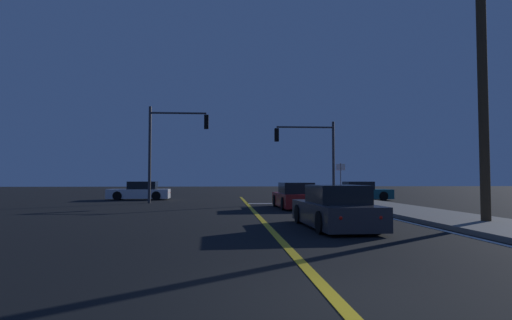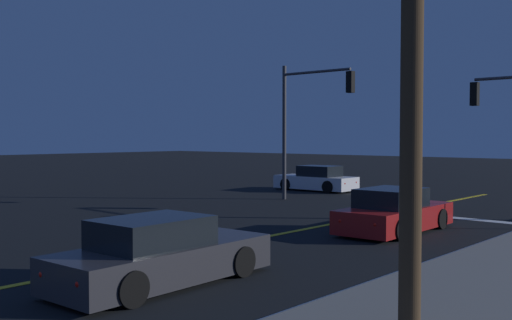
{
  "view_description": "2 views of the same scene",
  "coord_description": "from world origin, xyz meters",
  "px_view_note": "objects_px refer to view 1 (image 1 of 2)",
  "views": [
    {
      "loc": [
        -1.41,
        -5.05,
        1.53
      ],
      "look_at": [
        0.21,
        16.18,
        2.49
      ],
      "focal_mm": 29.44,
      "sensor_mm": 36.0,
      "label": 1
    },
    {
      "loc": [
        11.14,
        0.48,
        2.9
      ],
      "look_at": [
        1.45,
        11.38,
        2.32
      ],
      "focal_mm": 41.83,
      "sensor_mm": 36.0,
      "label": 2
    }
  ],
  "objects_px": {
    "traffic_signal_far_left": "(171,139)",
    "street_sign_corner": "(341,176)",
    "car_mid_block_white": "(140,192)",
    "utility_pole_right": "(482,73)",
    "car_far_approaching_teal": "(361,192)",
    "traffic_signal_near_right": "(311,148)",
    "car_distant_tail_red": "(295,197)",
    "car_side_waiting_charcoal": "(335,209)"
  },
  "relations": [
    {
      "from": "car_mid_block_white",
      "to": "traffic_signal_near_right",
      "type": "height_order",
      "value": "traffic_signal_near_right"
    },
    {
      "from": "traffic_signal_far_left",
      "to": "street_sign_corner",
      "type": "bearing_deg",
      "value": -7.51
    },
    {
      "from": "car_distant_tail_red",
      "to": "car_side_waiting_charcoal",
      "type": "height_order",
      "value": "same"
    },
    {
      "from": "traffic_signal_far_left",
      "to": "car_far_approaching_teal",
      "type": "bearing_deg",
      "value": 11.52
    },
    {
      "from": "car_distant_tail_red",
      "to": "traffic_signal_far_left",
      "type": "distance_m",
      "value": 9.44
    },
    {
      "from": "traffic_signal_far_left",
      "to": "utility_pole_right",
      "type": "height_order",
      "value": "utility_pole_right"
    },
    {
      "from": "traffic_signal_far_left",
      "to": "street_sign_corner",
      "type": "relative_size",
      "value": 2.44
    },
    {
      "from": "traffic_signal_near_right",
      "to": "utility_pole_right",
      "type": "distance_m",
      "value": 15.34
    },
    {
      "from": "car_far_approaching_teal",
      "to": "car_side_waiting_charcoal",
      "type": "xyz_separation_m",
      "value": [
        -6.38,
        -16.67,
        0.0
      ]
    },
    {
      "from": "street_sign_corner",
      "to": "car_side_waiting_charcoal",
      "type": "bearing_deg",
      "value": -106.61
    },
    {
      "from": "car_side_waiting_charcoal",
      "to": "traffic_signal_far_left",
      "type": "distance_m",
      "value": 15.95
    },
    {
      "from": "traffic_signal_near_right",
      "to": "utility_pole_right",
      "type": "relative_size",
      "value": 0.56
    },
    {
      "from": "utility_pole_right",
      "to": "traffic_signal_far_left",
      "type": "bearing_deg",
      "value": 131.35
    },
    {
      "from": "car_mid_block_white",
      "to": "car_distant_tail_red",
      "type": "height_order",
      "value": "same"
    },
    {
      "from": "car_far_approaching_teal",
      "to": "utility_pole_right",
      "type": "relative_size",
      "value": 0.44
    },
    {
      "from": "utility_pole_right",
      "to": "car_distant_tail_red",
      "type": "bearing_deg",
      "value": 119.77
    },
    {
      "from": "car_far_approaching_teal",
      "to": "car_side_waiting_charcoal",
      "type": "height_order",
      "value": "same"
    },
    {
      "from": "car_distant_tail_red",
      "to": "street_sign_corner",
      "type": "relative_size",
      "value": 1.83
    },
    {
      "from": "car_side_waiting_charcoal",
      "to": "car_mid_block_white",
      "type": "bearing_deg",
      "value": 115.27
    },
    {
      "from": "car_far_approaching_teal",
      "to": "traffic_signal_far_left",
      "type": "xyz_separation_m",
      "value": [
        -13.25,
        -2.7,
        3.49
      ]
    },
    {
      "from": "car_mid_block_white",
      "to": "car_distant_tail_red",
      "type": "xyz_separation_m",
      "value": [
        9.9,
        -9.69,
        0.0
      ]
    },
    {
      "from": "car_side_waiting_charcoal",
      "to": "street_sign_corner",
      "type": "xyz_separation_m",
      "value": [
        3.75,
        12.57,
        1.1
      ]
    },
    {
      "from": "car_side_waiting_charcoal",
      "to": "car_far_approaching_teal",
      "type": "bearing_deg",
      "value": 66.86
    },
    {
      "from": "car_side_waiting_charcoal",
      "to": "street_sign_corner",
      "type": "distance_m",
      "value": 13.16
    },
    {
      "from": "car_side_waiting_charcoal",
      "to": "traffic_signal_far_left",
      "type": "relative_size",
      "value": 0.77
    },
    {
      "from": "traffic_signal_near_right",
      "to": "street_sign_corner",
      "type": "bearing_deg",
      "value": 113.7
    },
    {
      "from": "car_mid_block_white",
      "to": "car_side_waiting_charcoal",
      "type": "bearing_deg",
      "value": -153.51
    },
    {
      "from": "street_sign_corner",
      "to": "traffic_signal_near_right",
      "type": "bearing_deg",
      "value": 113.7
    },
    {
      "from": "car_mid_block_white",
      "to": "street_sign_corner",
      "type": "distance_m",
      "value": 14.7
    },
    {
      "from": "traffic_signal_far_left",
      "to": "utility_pole_right",
      "type": "distance_m",
      "value": 18.22
    },
    {
      "from": "car_distant_tail_red",
      "to": "utility_pole_right",
      "type": "relative_size",
      "value": 0.47
    },
    {
      "from": "car_distant_tail_red",
      "to": "utility_pole_right",
      "type": "height_order",
      "value": "utility_pole_right"
    },
    {
      "from": "car_far_approaching_teal",
      "to": "utility_pole_right",
      "type": "height_order",
      "value": "utility_pole_right"
    },
    {
      "from": "car_far_approaching_teal",
      "to": "traffic_signal_near_right",
      "type": "relative_size",
      "value": 0.77
    },
    {
      "from": "car_mid_block_white",
      "to": "car_distant_tail_red",
      "type": "distance_m",
      "value": 13.86
    },
    {
      "from": "car_distant_tail_red",
      "to": "car_side_waiting_charcoal",
      "type": "distance_m",
      "value": 8.86
    },
    {
      "from": "car_distant_tail_red",
      "to": "car_side_waiting_charcoal",
      "type": "xyz_separation_m",
      "value": [
        -0.26,
        -8.86,
        -0.0
      ]
    },
    {
      "from": "car_distant_tail_red",
      "to": "traffic_signal_near_right",
      "type": "distance_m",
      "value": 7.56
    },
    {
      "from": "car_mid_block_white",
      "to": "traffic_signal_far_left",
      "type": "relative_size",
      "value": 0.73
    },
    {
      "from": "traffic_signal_near_right",
      "to": "street_sign_corner",
      "type": "relative_size",
      "value": 2.18
    },
    {
      "from": "traffic_signal_near_right",
      "to": "traffic_signal_far_left",
      "type": "relative_size",
      "value": 0.89
    },
    {
      "from": "traffic_signal_far_left",
      "to": "street_sign_corner",
      "type": "height_order",
      "value": "traffic_signal_far_left"
    }
  ]
}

